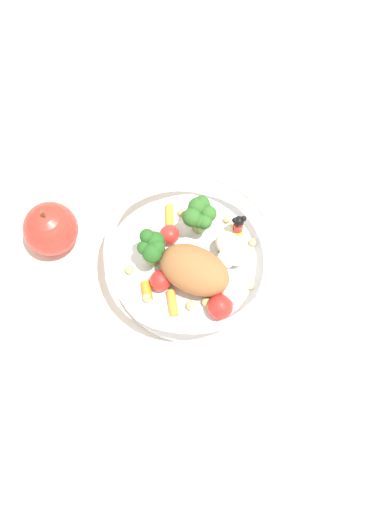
% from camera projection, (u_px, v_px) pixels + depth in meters
% --- Properties ---
extents(ground_plane, '(2.40, 2.40, 0.00)m').
position_uv_depth(ground_plane, '(189.00, 275.00, 0.70)').
color(ground_plane, silver).
extents(food_container, '(0.20, 0.20, 0.07)m').
position_uv_depth(food_container, '(196.00, 259.00, 0.67)').
color(food_container, white).
rests_on(food_container, ground_plane).
extents(loose_apple, '(0.07, 0.07, 0.08)m').
position_uv_depth(loose_apple, '(51.00, 229.00, 0.69)').
color(loose_apple, red).
rests_on(loose_apple, ground_plane).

